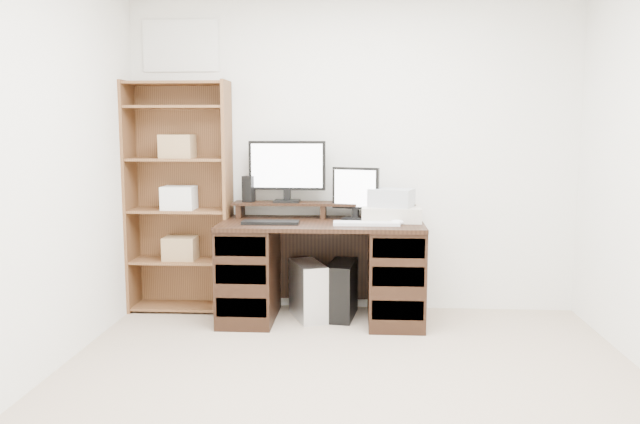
# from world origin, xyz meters

# --- Properties ---
(room) EXTENTS (3.54, 4.04, 2.54)m
(room) POSITION_xyz_m (-0.00, 0.00, 1.25)
(room) COLOR tan
(room) RESTS_ON ground
(desk) EXTENTS (1.50, 0.70, 0.75)m
(desk) POSITION_xyz_m (-0.22, 1.64, 0.39)
(desk) COLOR black
(desk) RESTS_ON ground
(riser_shelf) EXTENTS (1.40, 0.22, 0.12)m
(riser_shelf) POSITION_xyz_m (-0.22, 1.85, 0.84)
(riser_shelf) COLOR black
(riser_shelf) RESTS_ON desk
(monitor_wide) EXTENTS (0.60, 0.16, 0.47)m
(monitor_wide) POSITION_xyz_m (-0.50, 1.86, 1.13)
(monitor_wide) COLOR black
(monitor_wide) RESTS_ON riser_shelf
(monitor_small) EXTENTS (0.35, 0.18, 0.40)m
(monitor_small) POSITION_xyz_m (0.03, 1.76, 0.97)
(monitor_small) COLOR black
(monitor_small) RESTS_ON desk
(speaker) EXTENTS (0.10, 0.10, 0.20)m
(speaker) POSITION_xyz_m (-0.80, 1.85, 0.97)
(speaker) COLOR black
(speaker) RESTS_ON riser_shelf
(keyboard_black) EXTENTS (0.42, 0.15, 0.02)m
(keyboard_black) POSITION_xyz_m (-0.59, 1.50, 0.76)
(keyboard_black) COLOR black
(keyboard_black) RESTS_ON desk
(keyboard_white) EXTENTS (0.48, 0.15, 0.02)m
(keyboard_white) POSITION_xyz_m (0.11, 1.50, 0.76)
(keyboard_white) COLOR silver
(keyboard_white) RESTS_ON desk
(mouse) EXTENTS (0.11, 0.09, 0.04)m
(mouse) POSITION_xyz_m (0.33, 1.51, 0.77)
(mouse) COLOR silver
(mouse) RESTS_ON desk
(printer) EXTENTS (0.44, 0.34, 0.11)m
(printer) POSITION_xyz_m (0.30, 1.71, 0.80)
(printer) COLOR beige
(printer) RESTS_ON desk
(basket) EXTENTS (0.37, 0.31, 0.13)m
(basket) POSITION_xyz_m (0.30, 1.71, 0.93)
(basket) COLOR #A7ABB2
(basket) RESTS_ON printer
(tower_silver) EXTENTS (0.33, 0.47, 0.43)m
(tower_silver) POSITION_xyz_m (-0.33, 1.67, 0.21)
(tower_silver) COLOR silver
(tower_silver) RESTS_ON ground
(tower_black) EXTENTS (0.24, 0.45, 0.43)m
(tower_black) POSITION_xyz_m (-0.07, 1.71, 0.21)
(tower_black) COLOR black
(tower_black) RESTS_ON ground
(bookshelf) EXTENTS (0.80, 0.30, 1.80)m
(bookshelf) POSITION_xyz_m (-1.35, 1.86, 0.92)
(bookshelf) COLOR brown
(bookshelf) RESTS_ON ground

